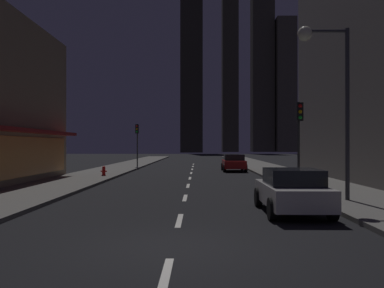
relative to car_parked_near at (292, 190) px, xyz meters
name	(u,v)px	position (x,y,z in m)	size (l,w,h in m)	color
ground_plane	(193,168)	(-3.60, 27.42, -0.79)	(78.00, 136.00, 0.10)	black
sidewalk_right	(263,167)	(3.40, 27.42, -0.67)	(4.00, 76.00, 0.15)	#605E59
sidewalk_left	(122,167)	(-10.60, 27.42, -0.67)	(4.00, 76.00, 0.15)	#605E59
lane_marking_center	(190,178)	(-3.60, 14.22, -0.73)	(0.16, 43.80, 0.01)	silver
skyscraper_distant_tall	(192,57)	(-5.13, 118.61, 29.71)	(7.01, 7.21, 60.89)	#2F2D23
skyscraper_distant_mid	(230,51)	(8.05, 130.67, 34.51)	(5.45, 7.20, 70.51)	#413E31
skyscraper_distant_short	(262,60)	(19.59, 132.21, 31.58)	(7.55, 7.71, 64.65)	#423F31
skyscraper_distant_slender	(286,85)	(27.09, 129.09, 22.29)	(6.72, 6.40, 46.06)	#514C3C
car_parked_near	(292,190)	(0.00, 0.00, 0.00)	(1.98, 4.24, 1.45)	silver
car_parked_far	(234,163)	(0.00, 21.92, 0.00)	(1.98, 4.24, 1.45)	#B21919
fire_hydrant_far_left	(104,171)	(-9.50, 14.60, -0.29)	(0.42, 0.30, 0.65)	red
traffic_light_near_right	(299,125)	(1.90, 6.77, 2.45)	(0.32, 0.48, 4.20)	#2D2D2D
traffic_light_far_left	(137,136)	(-9.10, 27.31, 2.45)	(0.32, 0.48, 4.20)	#2D2D2D
street_lamp_right	(326,70)	(1.78, 2.21, 4.33)	(1.96, 0.56, 6.58)	#38383D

